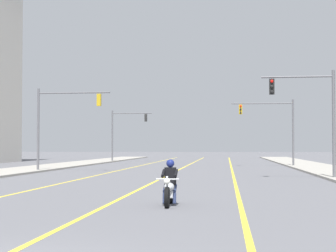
{
  "coord_description": "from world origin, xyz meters",
  "views": [
    {
      "loc": [
        3.85,
        -8.95,
        1.87
      ],
      "look_at": [
        0.83,
        23.13,
        2.94
      ],
      "focal_mm": 66.13,
      "sensor_mm": 36.0,
      "label": 1
    }
  ],
  "objects_px": {
    "motorcycle_with_rider": "(170,187)",
    "traffic_signal_mid_right": "(275,122)",
    "traffic_signal_near_left": "(59,116)",
    "traffic_signal_near_right": "(313,108)",
    "traffic_signal_mid_left": "(124,128)"
  },
  "relations": [
    {
      "from": "motorcycle_with_rider",
      "to": "traffic_signal_near_left",
      "type": "distance_m",
      "value": 27.79
    },
    {
      "from": "motorcycle_with_rider",
      "to": "traffic_signal_mid_left",
      "type": "bearing_deg",
      "value": 101.01
    },
    {
      "from": "traffic_signal_near_left",
      "to": "traffic_signal_mid_right",
      "type": "relative_size",
      "value": 1.0
    },
    {
      "from": "traffic_signal_near_left",
      "to": "traffic_signal_near_right",
      "type": "bearing_deg",
      "value": -28.2
    },
    {
      "from": "traffic_signal_mid_right",
      "to": "traffic_signal_mid_left",
      "type": "relative_size",
      "value": 1.0
    },
    {
      "from": "traffic_signal_mid_left",
      "to": "traffic_signal_near_left",
      "type": "bearing_deg",
      "value": -90.2
    },
    {
      "from": "traffic_signal_mid_left",
      "to": "traffic_signal_mid_right",
      "type": "bearing_deg",
      "value": -43.35
    },
    {
      "from": "motorcycle_with_rider",
      "to": "traffic_signal_near_left",
      "type": "relative_size",
      "value": 0.35
    },
    {
      "from": "traffic_signal_mid_right",
      "to": "traffic_signal_near_left",
      "type": "bearing_deg",
      "value": -143.03
    },
    {
      "from": "traffic_signal_near_right",
      "to": "traffic_signal_mid_left",
      "type": "height_order",
      "value": "same"
    },
    {
      "from": "motorcycle_with_rider",
      "to": "traffic_signal_near_left",
      "type": "height_order",
      "value": "traffic_signal_near_left"
    },
    {
      "from": "motorcycle_with_rider",
      "to": "traffic_signal_mid_right",
      "type": "relative_size",
      "value": 0.35
    },
    {
      "from": "motorcycle_with_rider",
      "to": "traffic_signal_near_right",
      "type": "height_order",
      "value": "traffic_signal_near_right"
    },
    {
      "from": "traffic_signal_near_right",
      "to": "motorcycle_with_rider",
      "type": "bearing_deg",
      "value": -112.49
    },
    {
      "from": "traffic_signal_mid_right",
      "to": "traffic_signal_near_right",
      "type": "bearing_deg",
      "value": -88.83
    }
  ]
}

